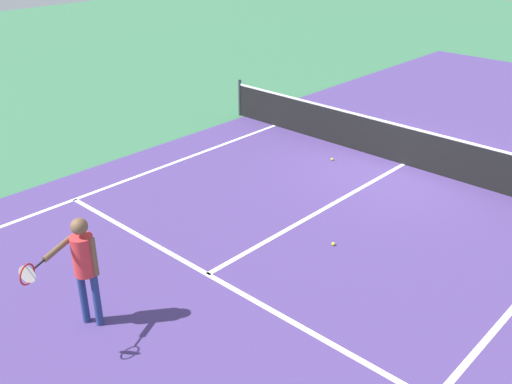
{
  "coord_description": "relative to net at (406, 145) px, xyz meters",
  "views": [
    {
      "loc": [
        6.13,
        -11.81,
        5.48
      ],
      "look_at": [
        -0.15,
        -5.04,
        1.0
      ],
      "focal_mm": 40.79,
      "sensor_mm": 36.0,
      "label": 1
    }
  ],
  "objects": [
    {
      "name": "line_service_near",
      "position": [
        0.0,
        -6.4,
        -0.49
      ],
      "size": [
        8.22,
        0.1,
        0.01
      ],
      "primitive_type": "cube",
      "color": "white",
      "rests_on": "ground_plane"
    },
    {
      "name": "line_sideline_right",
      "position": [
        4.11,
        -5.95,
        -0.49
      ],
      "size": [
        0.1,
        11.89,
        0.01
      ],
      "primitive_type": "cube",
      "color": "white",
      "rests_on": "ground_plane"
    },
    {
      "name": "tennis_ball_mid_court",
      "position": [
        0.99,
        -4.21,
        -0.46
      ],
      "size": [
        0.07,
        0.07,
        0.07
      ],
      "primitive_type": "sphere",
      "color": "#CCE033",
      "rests_on": "ground_plane"
    },
    {
      "name": "court_surface_inbounds",
      "position": [
        0.0,
        0.0,
        -0.49
      ],
      "size": [
        10.62,
        24.4,
        0.0
      ],
      "primitive_type": "cube",
      "color": "#4C387A",
      "rests_on": "ground_plane"
    },
    {
      "name": "tennis_ball_near_net",
      "position": [
        -1.4,
        -0.98,
        -0.46
      ],
      "size": [
        0.07,
        0.07,
        0.07
      ],
      "primitive_type": "sphere",
      "color": "#CCE033",
      "rests_on": "ground_plane"
    },
    {
      "name": "player_near",
      "position": [
        -0.3,
        -8.43,
        0.6
      ],
      "size": [
        0.55,
        1.21,
        1.74
      ],
      "color": "navy",
      "rests_on": "ground_plane"
    },
    {
      "name": "ground_plane",
      "position": [
        0.0,
        0.0,
        -0.49
      ],
      "size": [
        60.0,
        60.0,
        0.0
      ],
      "primitive_type": "plane",
      "color": "#38724C"
    },
    {
      "name": "net",
      "position": [
        0.0,
        0.0,
        0.0
      ],
      "size": [
        11.05,
        0.09,
        1.07
      ],
      "color": "#33383D",
      "rests_on": "ground_plane"
    },
    {
      "name": "line_sideline_left",
      "position": [
        -4.11,
        -5.95,
        -0.49
      ],
      "size": [
        0.1,
        11.89,
        0.01
      ],
      "primitive_type": "cube",
      "color": "white",
      "rests_on": "ground_plane"
    },
    {
      "name": "line_center_service",
      "position": [
        0.0,
        -3.2,
        -0.49
      ],
      "size": [
        0.1,
        6.4,
        0.01
      ],
      "primitive_type": "cube",
      "color": "white",
      "rests_on": "ground_plane"
    }
  ]
}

